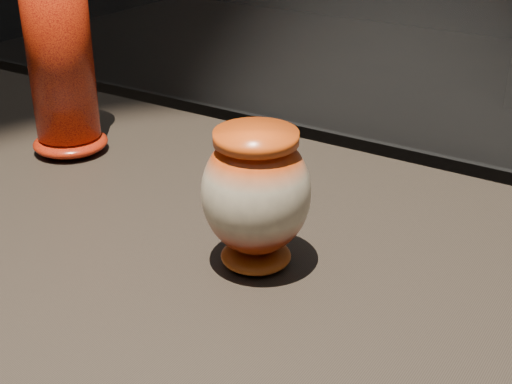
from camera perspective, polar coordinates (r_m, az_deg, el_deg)
main_vase at (r=0.76m, az=-0.00°, el=-0.19°), size 0.14×0.14×0.16m
tall_vase at (r=1.07m, az=-15.55°, el=11.64°), size 0.12×0.12×0.35m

